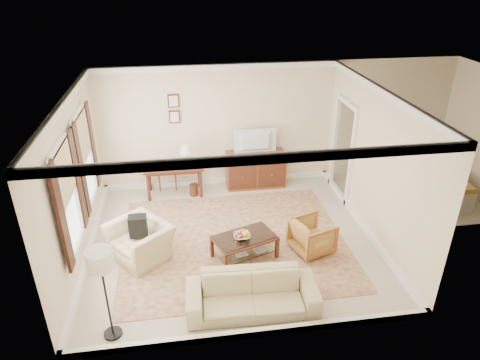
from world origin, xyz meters
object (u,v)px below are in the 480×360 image
object	(u,v)px
club_armchair	(140,236)
striped_armchair	(312,234)
writing_desk	(174,170)
tv	(256,134)
sofa	(252,289)
coffee_table	(244,241)
sideboard	(255,169)

from	to	relation	value
club_armchair	striped_armchair	bearing A→B (deg)	45.44
writing_desk	tv	world-z (taller)	tv
club_armchair	sofa	distance (m)	2.42
club_armchair	tv	bearing A→B (deg)	94.12
coffee_table	striped_armchair	bearing A→B (deg)	1.47
sofa	tv	bearing A→B (deg)	81.72
tv	striped_armchair	bearing A→B (deg)	101.86
tv	sofa	xyz separation A→B (m)	(-0.80, -4.10, -0.93)
writing_desk	sofa	bearing A→B (deg)	-74.08
writing_desk	striped_armchair	distance (m)	3.64
sideboard	tv	xyz separation A→B (m)	(0.00, -0.02, 0.90)
sideboard	sofa	distance (m)	4.19
striped_armchair	sofa	size ratio (longest dim) A/B	0.35
writing_desk	striped_armchair	world-z (taller)	writing_desk
writing_desk	sofa	world-z (taller)	sofa
sideboard	coffee_table	xyz separation A→B (m)	(-0.71, -2.79, -0.07)
tv	club_armchair	size ratio (longest dim) A/B	0.91
writing_desk	striped_armchair	size ratio (longest dim) A/B	1.90
sideboard	striped_armchair	bearing A→B (deg)	-78.22
writing_desk	coffee_table	world-z (taller)	writing_desk
sideboard	club_armchair	xyz separation A→B (m)	(-2.58, -2.49, 0.03)
sideboard	sofa	size ratio (longest dim) A/B	0.69
sideboard	club_armchair	bearing A→B (deg)	-136.08
sofa	writing_desk	bearing A→B (deg)	108.66
coffee_table	club_armchair	xyz separation A→B (m)	(-1.87, 0.31, 0.10)
sofa	coffee_table	bearing A→B (deg)	88.86
striped_armchair	sofa	bearing A→B (deg)	116.15
writing_desk	striped_armchair	xyz separation A→B (m)	(2.51, -2.63, -0.27)
tv	coffee_table	xyz separation A→B (m)	(-0.71, -2.77, -0.97)
writing_desk	striped_armchair	bearing A→B (deg)	-46.30
tv	sofa	world-z (taller)	tv
club_armchair	sofa	size ratio (longest dim) A/B	0.51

